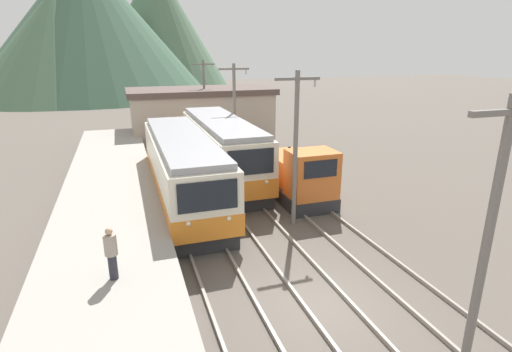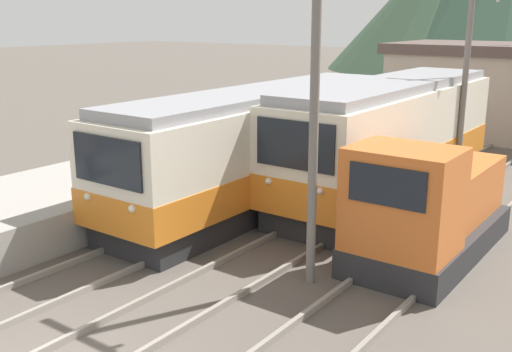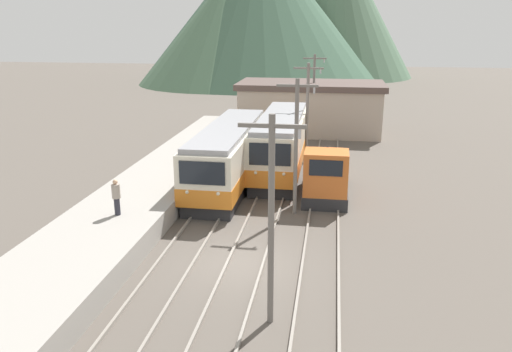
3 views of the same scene
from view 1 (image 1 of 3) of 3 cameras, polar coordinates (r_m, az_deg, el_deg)
name	(u,v)px [view 1 (image 1 of 3)]	position (r m, az deg, el deg)	size (l,w,h in m)	color
ground_plane	(319,304)	(13.27, 8.98, -17.65)	(200.00, 200.00, 0.00)	#564F47
platform_left	(105,333)	(11.90, -20.74, -20.26)	(4.50, 54.00, 1.05)	gray
track_left	(239,319)	(12.43, -2.41, -19.79)	(1.54, 60.00, 0.14)	gray
track_center	(325,301)	(13.31, 9.79, -17.21)	(1.54, 60.00, 0.14)	gray
track_right	(404,284)	(14.80, 20.43, -14.29)	(1.54, 60.00, 0.14)	gray
commuter_train_left	(183,172)	(20.76, -10.36, 0.59)	(2.84, 12.50, 3.57)	#28282B
commuter_train_center	(222,152)	(24.17, -4.90, 3.39)	(2.84, 11.62, 3.74)	#28282B
shunting_locomotive	(298,177)	(21.18, 5.98, -0.17)	(2.40, 5.63, 3.00)	#28282B
catenary_mast_near	(487,243)	(9.75, 30.11, -8.34)	(2.00, 0.20, 6.84)	slate
catenary_mast_mid	(296,144)	(17.36, 5.70, 4.56)	(2.00, 0.20, 6.84)	slate
catenary_mast_far	(235,112)	(26.46, -3.07, 9.07)	(2.00, 0.20, 6.84)	slate
catenary_mast_distant	(205,97)	(35.94, -7.37, 11.17)	(2.00, 0.20, 6.84)	slate
person_on_platform	(111,251)	(12.67, -19.99, -10.09)	(0.38, 0.38, 1.66)	#282833
station_building	(201,113)	(36.55, -7.84, 8.89)	(12.60, 6.30, 4.43)	#AD9E8E
mountain_backdrop	(104,29)	(79.39, -20.85, 19.09)	(46.70, 43.35, 24.57)	#47664C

